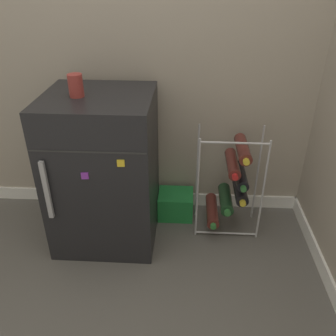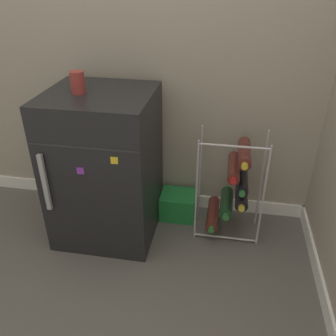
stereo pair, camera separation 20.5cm
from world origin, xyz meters
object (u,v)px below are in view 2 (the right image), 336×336
(wine_rack, at_px, (232,187))
(fridge_top_cup, at_px, (78,82))
(mini_fridge, at_px, (105,167))
(soda_box, at_px, (178,205))

(wine_rack, relative_size, fridge_top_cup, 5.86)
(wine_rack, height_order, fridge_top_cup, fridge_top_cup)
(mini_fridge, xyz_separation_m, soda_box, (0.40, 0.20, -0.36))
(mini_fridge, relative_size, fridge_top_cup, 7.89)
(soda_box, xyz_separation_m, fridge_top_cup, (-0.50, -0.23, 0.86))
(fridge_top_cup, bearing_deg, mini_fridge, 15.99)
(fridge_top_cup, bearing_deg, soda_box, 24.41)
(mini_fridge, height_order, fridge_top_cup, fridge_top_cup)
(mini_fridge, xyz_separation_m, wine_rack, (0.74, 0.10, -0.12))
(mini_fridge, distance_m, fridge_top_cup, 0.51)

